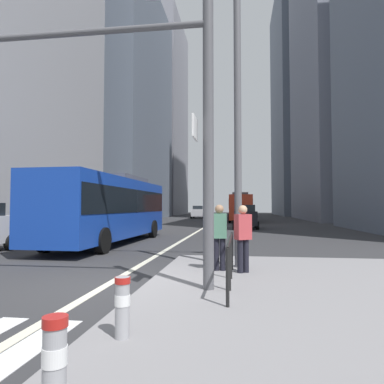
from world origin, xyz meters
TOP-DOWN VIEW (x-y plane):
  - ground_plane at (0.00, 20.00)m, footprint 160.00×160.00m
  - median_island at (5.50, -1.00)m, footprint 9.00×10.00m
  - lane_centre_line at (0.00, 30.00)m, footprint 0.20×80.00m
  - office_tower_left_mid at (-16.00, 42.74)m, footprint 13.27×23.53m
  - office_tower_left_far at (-16.00, 68.68)m, footprint 12.19×19.57m
  - office_tower_right_mid at (17.00, 41.52)m, footprint 10.57×21.05m
  - office_tower_right_far at (17.00, 68.45)m, footprint 11.86×24.23m
  - city_bus_blue_oncoming at (-3.26, 8.45)m, footprint 2.89×10.90m
  - city_bus_red_receding at (3.03, 34.45)m, footprint 2.89×11.69m
  - city_bus_red_distant at (3.39, 55.78)m, footprint 2.94×11.33m
  - car_oncoming_mid at (-3.31, 45.27)m, footprint 2.06×4.31m
  - car_receding_near at (3.48, 20.91)m, footprint 2.05×4.07m
  - traffic_signal_gantry at (0.20, -0.68)m, footprint 6.52×0.65m
  - street_lamp_post at (2.97, 1.93)m, footprint 5.50×0.32m
  - bollard_front at (1.58, -5.00)m, footprint 0.20×0.20m
  - bollard_left at (1.54, -3.34)m, footprint 0.20×0.20m
  - pedestrian_railing at (2.80, -0.17)m, footprint 0.06×3.39m
  - pedestrian_waiting at (3.08, 1.14)m, footprint 0.45×0.40m
  - pedestrian_walking at (2.48, 1.35)m, footprint 0.39×0.25m

SIDE VIEW (x-z plane):
  - ground_plane at x=0.00m, z-range 0.00..0.00m
  - lane_centre_line at x=0.00m, z-range 0.00..0.01m
  - median_island at x=5.50m, z-range 0.00..0.15m
  - bollard_left at x=1.54m, z-range 0.20..0.95m
  - bollard_front at x=1.58m, z-range 0.20..0.99m
  - pedestrian_railing at x=2.80m, z-range 0.36..1.34m
  - car_receding_near at x=3.48m, z-range 0.02..1.96m
  - car_oncoming_mid at x=-3.31m, z-range 0.02..1.96m
  - pedestrian_waiting at x=3.08m, z-range 0.24..1.91m
  - pedestrian_walking at x=2.48m, z-range 0.24..1.93m
  - city_bus_blue_oncoming at x=-3.26m, z-range 0.14..3.54m
  - city_bus_red_distant at x=3.39m, z-range 0.14..3.54m
  - city_bus_red_receding at x=3.03m, z-range 0.14..3.54m
  - traffic_signal_gantry at x=0.20m, z-range 1.13..7.13m
  - street_lamp_post at x=2.97m, z-range 1.28..9.28m
  - office_tower_left_mid at x=-16.00m, z-range 0.00..35.05m
  - office_tower_left_far at x=-16.00m, z-range 0.00..44.20m
  - office_tower_right_far at x=17.00m, z-range 0.00..48.46m
  - office_tower_right_mid at x=17.00m, z-range 0.00..55.76m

